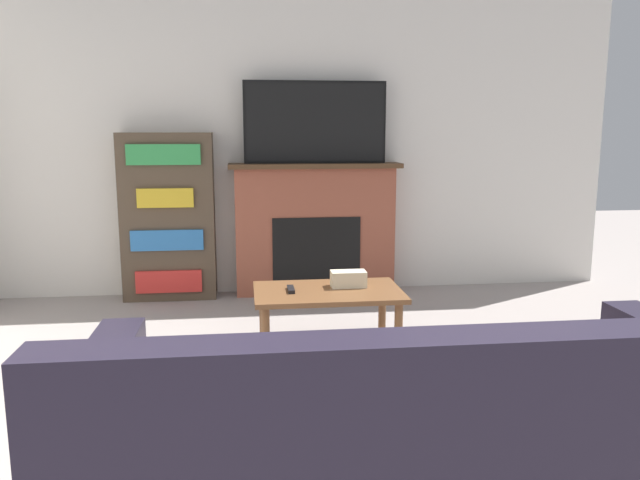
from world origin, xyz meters
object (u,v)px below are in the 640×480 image
Objects in this scene: tv at (315,122)px; couch at (416,469)px; bookshelf at (168,217)px; coffee_table at (328,299)px; fireplace at (315,228)px.

tv reaches higher than couch.
bookshelf is at bearing -179.87° from tv.
tv is 0.54× the size of couch.
couch is (-0.05, -3.42, -1.18)m from tv.
bookshelf reaches higher than coffee_table.
couch is 1.85m from coffee_table.
bookshelf is (-1.19, 3.41, 0.40)m from couch.
bookshelf is (-1.14, 1.57, 0.32)m from coffee_table.
fireplace is at bearing 1.05° from bookshelf.
couch is at bearing -88.44° from coffee_table.
tv is 1.92m from coffee_table.
fireplace is at bearing 90.00° from tv.
fireplace is 1.25m from bookshelf.
tv is 0.86× the size of bookshelf.
couch is at bearing -90.85° from fireplace.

